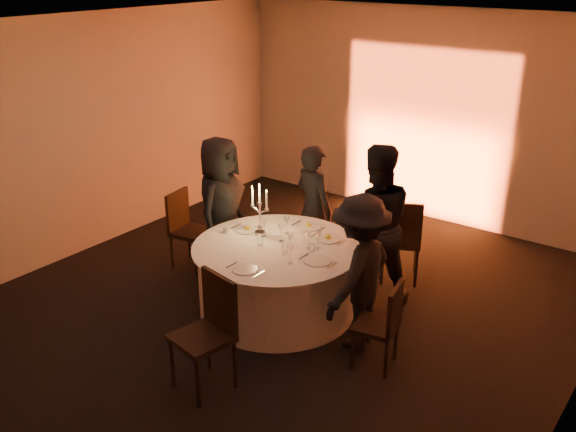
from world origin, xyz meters
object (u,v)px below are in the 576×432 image
Objects in this scene: candelabra at (260,216)px; chair_front at (210,325)px; guest_back_left at (313,208)px; guest_back_right at (374,225)px; chair_left at (186,225)px; guest_right at (359,272)px; banquet_table at (277,279)px; coffee_cup at (226,230)px; chair_back_left at (322,216)px; guest_left at (220,208)px; chair_right at (383,322)px; chair_back_right at (401,236)px.

chair_front is at bearing -66.67° from candelabra.
guest_back_right is at bearing 178.49° from guest_back_left.
guest_right is (2.61, -0.26, 0.25)m from chair_left.
banquet_table is 1.60m from chair_left.
guest_back_right is 16.55× the size of coffee_cup.
chair_left is 1.59m from guest_back_left.
chair_back_left is 0.88× the size of chair_front.
chair_left reaches higher than banquet_table.
guest_back_right reaches higher than guest_left.
coffee_cup is at bearing -106.64° from chair_right.
chair_front is at bearing 118.26° from guest_back_left.
chair_right is 1.36m from guest_back_right.
chair_front is 1.67m from coffee_cup.
chair_right is 1.90m from candelabra.
coffee_cup is at bearing -114.86° from chair_left.
chair_front is at bearing -139.17° from chair_left.
guest_left reaches higher than coffee_cup.
chair_front is at bearing -55.58° from chair_right.
guest_left is at bearing 164.10° from banquet_table.
chair_back_left is (1.16, 1.29, -0.02)m from chair_left.
candelabra is (-0.36, 0.17, 0.59)m from banquet_table.
guest_right reaches higher than chair_front.
guest_left is at bearing -89.95° from chair_left.
chair_right is 0.82× the size of chair_front.
candelabra is (1.22, -0.05, 0.43)m from chair_left.
banquet_table is 16.36× the size of coffee_cup.
guest_left is 15.67× the size of coffee_cup.
banquet_table is 0.99× the size of guest_back_right.
chair_back_right is 0.98× the size of chair_front.
chair_right is at bearing 83.48° from guest_back_right.
chair_right is at bearing 150.55° from chair_back_left.
banquet_table is 1.15× the size of guest_back_left.
coffee_cup is at bearing -146.44° from candelabra.
guest_left is (0.52, 0.08, 0.32)m from chair_left.
chair_left is at bearing 172.01° from banquet_table.
chair_left is 2.39m from guest_back_right.
chair_left is 1.03× the size of chair_back_left.
coffee_cup is at bearing 137.28° from chair_front.
chair_left is 0.91× the size of chair_front.
chair_back_right is (1.18, -0.12, 0.06)m from chair_back_left.
guest_right is at bearing -0.06° from coffee_cup.
banquet_table is 1.20m from guest_back_right.
chair_right is at bearing -13.13° from candelabra.
chair_front reaches higher than chair_right.
guest_left is at bearing -101.53° from guest_right.
chair_back_right is at bearing -72.45° from chair_left.
candelabra is (0.06, -1.34, 0.45)m from chair_back_left.
guest_back_left is at bearing -133.35° from guest_right.
coffee_cup is (-0.98, 1.34, 0.20)m from chair_front.
guest_left is at bearing 61.27° from guest_back_left.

